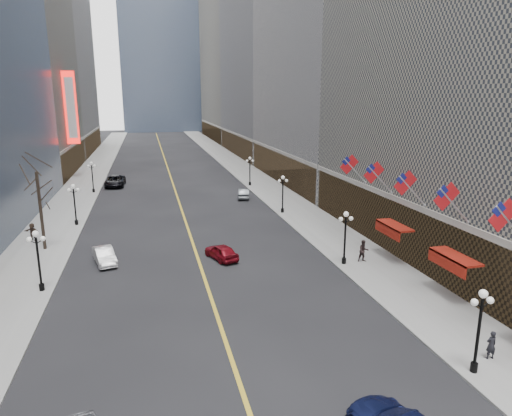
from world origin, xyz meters
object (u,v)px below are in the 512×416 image
streetlamp_east_2 (283,190)px  car_nb_far (115,181)px  streetlamp_west_3 (92,174)px  streetlamp_west_2 (74,200)px  car_sb_mid (221,252)px  streetlamp_east_3 (250,168)px  streetlamp_west_1 (38,254)px  car_nb_mid (104,256)px  streetlamp_east_1 (345,232)px  ped_ne_corner (491,345)px  car_sb_far (244,193)px  streetlamp_east_0 (480,323)px

streetlamp_east_2 → car_nb_far: streetlamp_east_2 is taller
streetlamp_west_3 → car_nb_far: streetlamp_west_3 is taller
streetlamp_west_2 → car_sb_mid: bearing=-45.7°
streetlamp_east_3 → car_nb_far: streetlamp_east_3 is taller
streetlamp_east_3 → streetlamp_west_1: same height
streetlamp_west_3 → car_nb_mid: 31.17m
streetlamp_east_1 → streetlamp_east_2: 18.00m
streetlamp_west_1 → ped_ne_corner: (25.26, -15.15, -1.95)m
streetlamp_west_2 → car_sb_far: 22.98m
ped_ne_corner → car_nb_mid: bearing=-41.9°
streetlamp_east_3 → car_sb_mid: size_ratio=1.14×
streetlamp_east_2 → car_nb_far: (-20.80, 22.65, -2.05)m
car_sb_mid → ped_ne_corner: 22.21m
car_sb_far → car_nb_mid: bearing=65.2°
streetlamp_east_2 → streetlamp_east_1: bearing=-90.0°
streetlamp_east_2 → streetlamp_east_3: size_ratio=1.00×
car_nb_mid → streetlamp_east_0: bearing=-61.2°
streetlamp_east_0 → car_sb_mid: (-9.80, 19.87, -2.23)m
streetlamp_east_3 → car_sb_mid: bearing=-107.0°
streetlamp_east_1 → streetlamp_east_2: size_ratio=1.00×
car_sb_far → ped_ne_corner: bearing=108.2°
streetlamp_east_1 → car_sb_mid: (-9.80, 3.87, -2.23)m
streetlamp_west_3 → ped_ne_corner: streetlamp_west_3 is taller
streetlamp_east_3 → streetlamp_west_1: 43.05m
car_nb_mid → streetlamp_east_1: bearing=-28.8°
streetlamp_west_2 → streetlamp_west_3: same height
streetlamp_east_1 → car_nb_far: streetlamp_east_1 is taller
streetlamp_east_1 → car_sb_far: streetlamp_east_1 is taller
streetlamp_east_1 → car_sb_mid: bearing=158.4°
car_sb_mid → car_sb_far: (7.00, 23.65, 0.02)m
streetlamp_east_3 → streetlamp_west_1: bearing=-123.2°
streetlamp_west_1 → streetlamp_west_2: (0.00, 18.00, 0.00)m
streetlamp_west_2 → car_sb_far: size_ratio=1.07×
streetlamp_east_2 → ped_ne_corner: streetlamp_east_2 is taller
streetlamp_east_3 → streetlamp_west_2: bearing=-142.7°
ped_ne_corner → streetlamp_west_1: bearing=-29.2°
car_sb_far → streetlamp_east_1: bearing=108.0°
car_nb_mid → ped_ne_corner: 29.44m
car_sb_mid → streetlamp_west_2: bearing=-65.6°
car_nb_far → car_sb_mid: size_ratio=1.55×
car_nb_mid → streetlamp_east_2: bearing=19.1°
streetlamp_west_2 → car_sb_far: bearing=24.6°
car_nb_far → streetlamp_east_2: bearing=-44.8°
ped_ne_corner → streetlamp_east_1: bearing=-82.0°
car_nb_far → streetlamp_east_0: bearing=-67.2°
streetlamp_east_2 → car_sb_mid: size_ratio=1.14×
streetlamp_west_2 → car_sb_far: (20.80, 9.53, -2.21)m
streetlamp_east_1 → streetlamp_west_3: (-23.60, 36.00, 0.00)m
streetlamp_east_2 → streetlamp_west_3: 29.68m
streetlamp_west_1 → car_nb_far: bearing=86.1°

